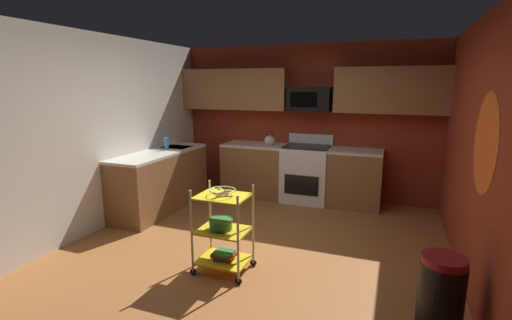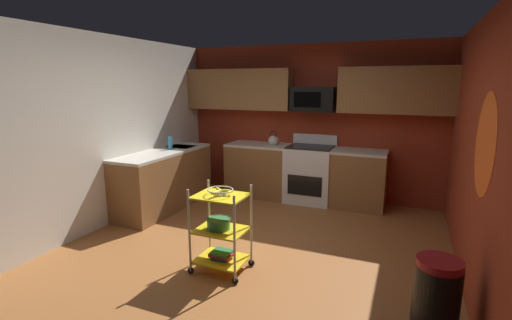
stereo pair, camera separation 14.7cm
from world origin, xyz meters
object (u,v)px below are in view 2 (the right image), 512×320
object	(u,v)px
oven_range	(310,173)
dish_soap_bottle	(170,143)
mixing_bowl_large	(219,223)
kettle	(273,140)
fruit_bowl	(220,191)
book_stack	(222,255)
trash_can	(436,300)
rolling_cart	(221,230)
microwave	(314,99)

from	to	relation	value
oven_range	dish_soap_bottle	xyz separation A→B (m)	(-2.02, -1.05, 0.54)
mixing_bowl_large	kettle	world-z (taller)	kettle
mixing_bowl_large	dish_soap_bottle	bearing A→B (deg)	137.18
fruit_bowl	dish_soap_bottle	distance (m)	2.40
oven_range	book_stack	bearing A→B (deg)	-95.30
oven_range	mixing_bowl_large	bearing A→B (deg)	-95.87
book_stack	dish_soap_bottle	size ratio (longest dim) A/B	1.20
kettle	trash_can	xyz separation A→B (m)	(2.43, -2.98, -0.67)
oven_range	fruit_bowl	bearing A→B (deg)	-95.30
rolling_cart	book_stack	xyz separation A→B (m)	(-0.00, -0.00, -0.28)
rolling_cart	book_stack	size ratio (longest dim) A/B	3.80
rolling_cart	fruit_bowl	bearing A→B (deg)	0.00
microwave	fruit_bowl	world-z (taller)	microwave
fruit_bowl	rolling_cart	bearing A→B (deg)	180.00
book_stack	trash_can	size ratio (longest dim) A/B	0.36
rolling_cart	book_stack	world-z (taller)	rolling_cart
fruit_bowl	book_stack	world-z (taller)	fruit_bowl
dish_soap_bottle	trash_can	size ratio (longest dim) A/B	0.30
microwave	dish_soap_bottle	distance (m)	2.42
microwave	mixing_bowl_large	size ratio (longest dim) A/B	2.78
kettle	trash_can	bearing A→B (deg)	-50.82
oven_range	rolling_cart	distance (m)	2.68
rolling_cart	book_stack	bearing A→B (deg)	-93.58
microwave	kettle	size ratio (longest dim) A/B	2.65
fruit_bowl	book_stack	xyz separation A→B (m)	(-0.00, -0.00, -0.70)
trash_can	book_stack	bearing A→B (deg)	171.20
oven_range	trash_can	world-z (taller)	oven_range
kettle	trash_can	distance (m)	3.90
oven_range	dish_soap_bottle	bearing A→B (deg)	-152.43
book_stack	dish_soap_bottle	distance (m)	2.54
rolling_cart	oven_range	bearing A→B (deg)	84.70
mixing_bowl_large	trash_can	world-z (taller)	trash_can
microwave	dish_soap_bottle	bearing A→B (deg)	-150.14
mixing_bowl_large	kettle	size ratio (longest dim) A/B	0.95
rolling_cart	kettle	xyz separation A→B (m)	(-0.41, 2.67, 0.54)
kettle	book_stack	bearing A→B (deg)	-81.33
microwave	oven_range	bearing A→B (deg)	-89.74
rolling_cart	mixing_bowl_large	xyz separation A→B (m)	(-0.03, 0.00, 0.07)
kettle	rolling_cart	bearing A→B (deg)	-81.33
kettle	trash_can	world-z (taller)	kettle
microwave	rolling_cart	world-z (taller)	microwave
fruit_bowl	trash_can	distance (m)	2.12
fruit_bowl	dish_soap_bottle	size ratio (longest dim) A/B	1.36
book_stack	fruit_bowl	bearing A→B (deg)	79.38
book_stack	trash_can	world-z (taller)	trash_can
mixing_bowl_large	oven_range	bearing A→B (deg)	84.13
microwave	dish_soap_bottle	world-z (taller)	microwave
oven_range	trash_can	bearing A→B (deg)	-59.26
microwave	fruit_bowl	size ratio (longest dim) A/B	2.57
rolling_cart	trash_can	size ratio (longest dim) A/B	1.39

